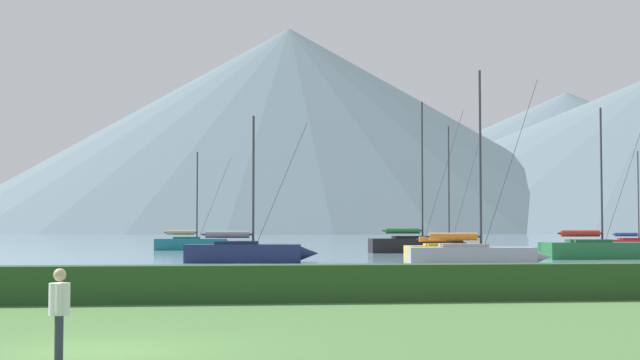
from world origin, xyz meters
name	(u,v)px	position (x,y,z in m)	size (l,w,h in m)	color
ground_plane	(101,351)	(0.00, 0.00, 0.00)	(1000.00, 1000.00, 0.00)	#477038
harbor_water	(199,240)	(0.00, 137.00, 0.00)	(320.00, 246.00, 0.00)	slate
hedge_line	(143,284)	(0.00, 11.00, 0.58)	(80.00, 1.20, 1.16)	#284C23
sailboat_slip_0	(416,244)	(19.94, 62.58, 0.78)	(9.20, 2.82, 13.31)	black
sailboat_slip_1	(472,255)	(17.11, 34.75, 0.70)	(8.44, 3.19, 11.45)	#9E9EA3
sailboat_slip_2	(596,249)	(29.39, 46.20, 0.72)	(8.76, 2.99, 10.88)	#236B38
sailboat_slip_3	(635,243)	(44.51, 72.13, 0.60)	(7.09, 2.29, 9.92)	red
sailboat_slip_4	(192,243)	(0.18, 73.91, 0.67)	(8.11, 2.57, 9.56)	#19707A
sailboat_slip_5	(245,252)	(4.24, 42.60, 0.71)	(8.71, 3.22, 9.52)	navy
sailboat_slip_7	(444,250)	(19.44, 50.66, 0.56)	(6.56, 2.27, 9.90)	gold
person_seated_viewer	(59,308)	(-0.51, -1.77, 0.97)	(0.36, 0.57, 1.65)	#2D3347
distant_hill_east_ridge	(567,161)	(167.87, 404.99, 32.52)	(295.03, 295.03, 65.03)	slate
distant_hill_far_shoulder	(289,129)	(33.35, 362.98, 41.70)	(282.56, 282.56, 83.39)	slate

